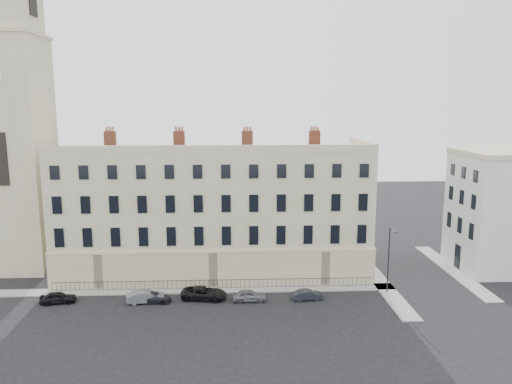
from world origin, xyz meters
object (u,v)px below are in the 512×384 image
car_d (204,293)px  streetlamp (389,258)px  car_c (153,297)px  car_b (146,297)px  car_a (58,298)px  car_f (308,295)px  car_e (249,296)px

car_d → streetlamp: (19.62, 0.55, 3.38)m
car_c → car_b: bearing=94.9°
car_a → car_b: bearing=-101.2°
car_a → car_f: 25.66m
car_a → car_d: size_ratio=0.75×
car_b → car_f: bearing=-98.5°
car_c → car_e: size_ratio=1.07×
car_a → streetlamp: size_ratio=0.48×
car_a → car_f: size_ratio=1.09×
car_e → car_f: car_e is taller
car_a → car_b: (8.97, -0.28, 0.04)m
car_a → car_c: (9.69, -0.26, -0.05)m
car_b → car_d: car_d is taller
streetlamp → car_d: bearing=-168.7°
car_b → car_c: size_ratio=1.03×
streetlamp → car_f: bearing=-162.4°
car_a → car_e: 19.59m
car_a → car_b: car_b is taller
car_d → car_f: bearing=-85.0°
car_c → car_f: (15.97, -0.08, -0.01)m
car_e → streetlamp: streetlamp is taller
car_f → streetlamp: size_ratio=0.44×
car_d → streetlamp: bearing=-79.8°
car_b → streetlamp: 25.76m
car_b → car_f: 16.69m
car_f → car_d: bearing=80.2°
car_b → car_d: size_ratio=0.82×
streetlamp → car_b: bearing=-167.7°
car_f → car_e: bearing=84.6°
car_e → car_a: bearing=88.5°
car_c → streetlamp: 25.07m
car_a → car_e: (19.58, -0.42, -0.00)m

